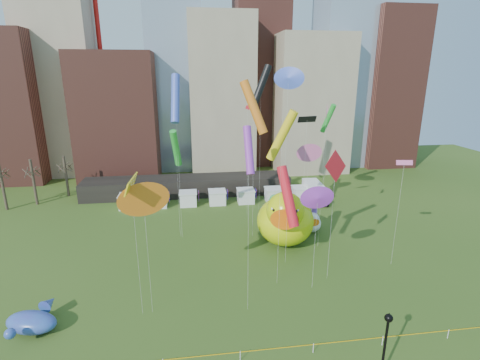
{
  "coord_description": "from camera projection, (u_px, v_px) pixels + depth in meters",
  "views": [
    {
      "loc": [
        -3.24,
        -23.11,
        21.9
      ],
      "look_at": [
        1.35,
        9.84,
        12.0
      ],
      "focal_mm": 27.0,
      "sensor_mm": 36.0,
      "label": 1
    }
  ],
  "objects": [
    {
      "name": "kite_17",
      "position": [
        404.0,
        164.0,
        39.48
      ],
      "size": [
        1.79,
        0.59,
        12.75
      ],
      "color": "silver",
      "rests_on": "ground"
    },
    {
      "name": "skyline",
      "position": [
        212.0,
        75.0,
        80.76
      ],
      "size": [
        101.0,
        23.0,
        68.0
      ],
      "color": "brown",
      "rests_on": "ground"
    },
    {
      "name": "kite_3",
      "position": [
        176.0,
        148.0,
        47.05
      ],
      "size": [
        1.49,
        3.16,
        15.06
      ],
      "color": "silver",
      "rests_on": "ground"
    },
    {
      "name": "kite_2",
      "position": [
        307.0,
        120.0,
        47.35
      ],
      "size": [
        2.66,
        0.94,
        16.46
      ],
      "color": "silver",
      "rests_on": "ground"
    },
    {
      "name": "kite_8",
      "position": [
        288.0,
        196.0,
        41.12
      ],
      "size": [
        2.44,
        4.2,
        11.81
      ],
      "color": "silver",
      "rests_on": "ground"
    },
    {
      "name": "small_duck",
      "position": [
        311.0,
        222.0,
        51.44
      ],
      "size": [
        3.24,
        4.26,
        3.23
      ],
      "rotation": [
        0.0,
        0.0,
        -0.05
      ],
      "color": "white",
      "rests_on": "ground"
    },
    {
      "name": "vendor_tents",
      "position": [
        217.0,
        198.0,
        62.6
      ],
      "size": [
        33.24,
        2.8,
        2.4
      ],
      "color": "white",
      "rests_on": "ground"
    },
    {
      "name": "kite_7",
      "position": [
        249.0,
        150.0,
        30.33
      ],
      "size": [
        0.79,
        2.4,
        17.68
      ],
      "color": "silver",
      "rests_on": "ground"
    },
    {
      "name": "ground",
      "position": [
        240.0,
        360.0,
        28.61
      ],
      "size": [
        160.0,
        160.0,
        0.0
      ],
      "primitive_type": "plane",
      "color": "#345219",
      "rests_on": "ground"
    },
    {
      "name": "kite_5",
      "position": [
        175.0,
        99.0,
        44.9
      ],
      "size": [
        1.42,
        3.68,
        21.89
      ],
      "color": "silver",
      "rests_on": "ground"
    },
    {
      "name": "kite_0",
      "position": [
        336.0,
        167.0,
        36.49
      ],
      "size": [
        3.02,
        1.84,
        14.59
      ],
      "color": "silver",
      "rests_on": "ground"
    },
    {
      "name": "kite_13",
      "position": [
        288.0,
        78.0,
        45.37
      ],
      "size": [
        2.4,
        1.96,
        22.65
      ],
      "color": "silver",
      "rests_on": "ground"
    },
    {
      "name": "kite_16",
      "position": [
        248.0,
        110.0,
        53.26
      ],
      "size": [
        0.49,
        1.76,
        17.28
      ],
      "color": "silver",
      "rests_on": "ground"
    },
    {
      "name": "big_duck",
      "position": [
        285.0,
        218.0,
        47.08
      ],
      "size": [
        9.74,
        11.24,
        7.94
      ],
      "rotation": [
        0.0,
        0.0,
        -0.29
      ],
      "color": "#CBDD0B",
      "rests_on": "ground"
    },
    {
      "name": "kite_14",
      "position": [
        143.0,
        199.0,
        31.16
      ],
      "size": [
        2.98,
        1.45,
        12.98
      ],
      "color": "silver",
      "rests_on": "ground"
    },
    {
      "name": "caution_tape",
      "position": [
        240.0,
        353.0,
        28.42
      ],
      "size": [
        50.0,
        0.06,
        0.9
      ],
      "color": "white",
      "rests_on": "ground"
    },
    {
      "name": "kite_4",
      "position": [
        131.0,
        184.0,
        30.57
      ],
      "size": [
        0.73,
        3.73,
        13.43
      ],
      "color": "silver",
      "rests_on": "ground"
    },
    {
      "name": "seahorse_purple",
      "position": [
        315.0,
        210.0,
        51.2
      ],
      "size": [
        1.34,
        1.55,
        4.6
      ],
      "rotation": [
        0.0,
        0.0,
        -0.25
      ],
      "color": "silver",
      "rests_on": "ground"
    },
    {
      "name": "box_truck",
      "position": [
        314.0,
        192.0,
        64.19
      ],
      "size": [
        3.38,
        7.56,
        3.15
      ],
      "rotation": [
        0.0,
        0.0,
        -0.06
      ],
      "color": "white",
      "rests_on": "ground"
    },
    {
      "name": "kite_15",
      "position": [
        318.0,
        198.0,
        35.38
      ],
      "size": [
        2.35,
        0.38,
        11.28
      ],
      "color": "silver",
      "rests_on": "ground"
    },
    {
      "name": "kite_12",
      "position": [
        282.0,
        136.0,
        34.6
      ],
      "size": [
        3.07,
        2.12,
        18.67
      ],
      "color": "silver",
      "rests_on": "ground"
    },
    {
      "name": "kite_9",
      "position": [
        326.0,
        119.0,
        42.67
      ],
      "size": [
        0.58,
        1.63,
        18.36
      ],
      "color": "silver",
      "rests_on": "ground"
    },
    {
      "name": "kite_1",
      "position": [
        309.0,
        153.0,
        59.12
      ],
      "size": [
        3.01,
        0.63,
        10.85
      ],
      "color": "silver",
      "rests_on": "ground"
    },
    {
      "name": "kite_6",
      "position": [
        254.0,
        107.0,
        45.17
      ],
      "size": [
        3.83,
        3.43,
        21.14
      ],
      "color": "silver",
      "rests_on": "ground"
    },
    {
      "name": "kite_11",
      "position": [
        328.0,
        118.0,
        59.07
      ],
      "size": [
        2.03,
        2.95,
        17.18
      ],
      "color": "silver",
      "rests_on": "ground"
    },
    {
      "name": "whale_inflatable",
      "position": [
        33.0,
        321.0,
        31.77
      ],
      "size": [
        5.15,
        5.91,
        2.05
      ],
      "rotation": [
        0.0,
        0.0,
        -0.29
      ],
      "color": "#3F3A9E",
      "rests_on": "ground"
    },
    {
      "name": "bare_trees",
      "position": [
        34.0,
        181.0,
        61.96
      ],
      "size": [
        8.44,
        6.44,
        8.5
      ],
      "color": "#382B21",
      "rests_on": "ground"
    },
    {
      "name": "pavilion",
      "position": [
        188.0,
        186.0,
        67.5
      ],
      "size": [
        38.0,
        6.0,
        3.2
      ],
      "primitive_type": "cube",
      "color": "black",
      "rests_on": "ground"
    },
    {
      "name": "lamppost",
      "position": [
        386.0,
        339.0,
        25.91
      ],
      "size": [
        0.6,
        0.6,
        5.76
      ],
      "color": "black",
      "rests_on": "footpath"
    },
    {
      "name": "kite_10",
      "position": [
        261.0,
        86.0,
        54.73
      ],
      "size": [
        3.94,
        2.71,
        23.2
      ],
      "color": "silver",
      "rests_on": "ground"
    },
    {
      "name": "seahorse_green",
      "position": [
        275.0,
        208.0,
        47.14
      ],
      "size": [
        1.97,
        2.23,
        6.83
      ],
      "rotation": [
        0.0,
        0.0,
        -0.33
      ],
      "color": "silver",
      "rests_on": "ground"
    }
  ]
}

